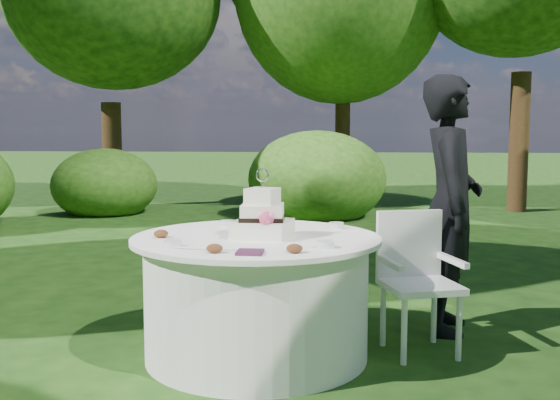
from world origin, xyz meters
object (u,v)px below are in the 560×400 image
object	(u,v)px
napkins	(250,252)
cake	(263,219)
guest	(450,205)
chair	(416,271)
table	(256,296)

from	to	relation	value
napkins	cake	bearing A→B (deg)	90.58
napkins	guest	distance (m)	1.77
guest	chair	xyz separation A→B (m)	(-0.27, -0.44, -0.39)
cake	chair	size ratio (longest dim) A/B	0.48
guest	table	xyz separation A→B (m)	(-1.29, -0.68, -0.52)
cake	guest	bearing A→B (deg)	29.78
cake	chair	bearing A→B (deg)	15.59
guest	table	bearing A→B (deg)	124.85
table	chair	xyz separation A→B (m)	(1.01, 0.24, 0.13)
napkins	guest	bearing A→B (deg)	45.72
cake	table	bearing A→B (deg)	146.76
cake	napkins	bearing A→B (deg)	-89.42
napkins	cake	distance (m)	0.57
napkins	chair	xyz separation A→B (m)	(0.96, 0.83, -0.26)
table	cake	bearing A→B (deg)	-33.24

